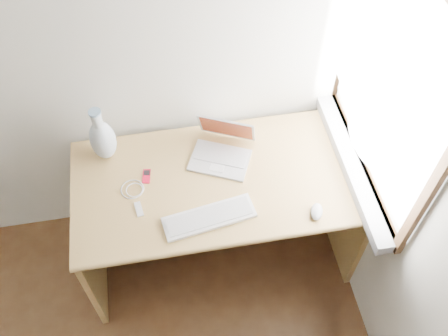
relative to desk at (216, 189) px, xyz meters
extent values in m
cube|color=white|center=(0.72, -0.14, 0.78)|extent=(0.01, 0.90, 1.00)
cube|color=gray|center=(0.66, -0.14, 0.25)|extent=(0.10, 0.96, 0.06)
cube|color=white|center=(0.64, -0.14, 0.81)|extent=(0.02, 0.84, 0.92)
cube|color=tan|center=(0.00, -0.09, 0.20)|extent=(1.43, 0.72, 0.03)
cube|color=tan|center=(-0.70, -0.09, -0.18)|extent=(0.03, 0.68, 0.73)
cube|color=tan|center=(0.70, -0.09, -0.18)|extent=(0.03, 0.68, 0.73)
cube|color=tan|center=(0.00, 0.26, -0.06)|extent=(1.37, 0.03, 0.49)
cube|color=silver|center=(0.03, 0.02, 0.23)|extent=(0.35, 0.30, 0.01)
cube|color=silver|center=(0.03, 0.02, 0.23)|extent=(0.28, 0.21, 0.00)
cube|color=silver|center=(0.03, 0.12, 0.32)|extent=(0.29, 0.19, 0.18)
cube|color=#8A340F|center=(0.03, 0.12, 0.32)|extent=(0.27, 0.17, 0.16)
cube|color=white|center=(-0.08, -0.30, 0.23)|extent=(0.44, 0.19, 0.02)
cube|color=silver|center=(-0.08, -0.30, 0.24)|extent=(0.41, 0.16, 0.00)
ellipsoid|color=silver|center=(0.42, -0.36, 0.24)|extent=(0.09, 0.11, 0.03)
cube|color=red|center=(-0.35, -0.01, 0.22)|extent=(0.05, 0.09, 0.01)
cube|color=black|center=(-0.35, -0.01, 0.23)|extent=(0.03, 0.03, 0.00)
torus|color=white|center=(-0.42, -0.08, 0.22)|extent=(0.13, 0.13, 0.01)
cube|color=white|center=(-0.40, -0.20, 0.22)|extent=(0.04, 0.09, 0.01)
ellipsoid|color=silver|center=(-0.53, 0.15, 0.34)|extent=(0.13, 0.13, 0.24)
cylinder|color=silver|center=(-0.53, 0.15, 0.49)|extent=(0.05, 0.05, 0.10)
cylinder|color=#83AED2|center=(-0.53, 0.15, 0.54)|extent=(0.06, 0.06, 0.01)
camera|label=1|loc=(-0.22, -1.48, 2.21)|focal=40.00mm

